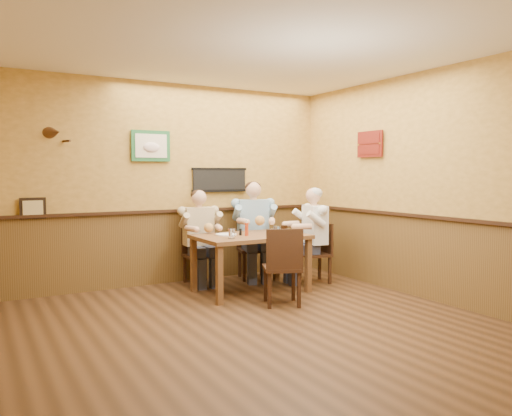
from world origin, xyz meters
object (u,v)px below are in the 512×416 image
(diner_blue_polo, at_px, (253,235))
(diner_white_elder, at_px, (315,240))
(chair_near_side, at_px, (282,266))
(pepper_shaker, at_px, (240,232))
(cola_tumbler, at_px, (284,230))
(chair_back_right, at_px, (253,248))
(diner_tan_shirt, at_px, (199,242))
(hot_sauce_bottle, at_px, (247,228))
(chair_right_end, at_px, (315,253))
(water_glass_left, at_px, (232,234))
(chair_back_left, at_px, (199,254))
(salt_shaker, at_px, (232,232))
(water_glass_mid, at_px, (277,231))
(dining_table, at_px, (251,242))

(diner_blue_polo, distance_m, diner_white_elder, 0.91)
(chair_near_side, bearing_deg, pepper_shaker, -55.24)
(chair_near_side, height_order, cola_tumbler, chair_near_side)
(chair_back_right, distance_m, diner_tan_shirt, 0.84)
(cola_tumbler, bearing_deg, hot_sauce_bottle, 165.92)
(diner_tan_shirt, relative_size, pepper_shaker, 13.83)
(hot_sauce_bottle, bearing_deg, chair_right_end, 4.69)
(chair_back_right, xyz_separation_m, diner_tan_shirt, (-0.82, 0.09, 0.14))
(water_glass_left, xyz_separation_m, hot_sauce_bottle, (0.30, 0.17, 0.03))
(chair_near_side, bearing_deg, chair_back_left, -51.80)
(water_glass_left, xyz_separation_m, pepper_shaker, (0.25, 0.24, -0.02))
(chair_back_left, relative_size, chair_near_side, 0.90)
(chair_near_side, relative_size, hot_sauce_bottle, 4.95)
(chair_near_side, distance_m, cola_tumbler, 0.77)
(diner_white_elder, relative_size, cola_tumbler, 10.33)
(chair_right_end, distance_m, pepper_shaker, 1.26)
(salt_shaker, xyz_separation_m, pepper_shaker, (0.14, 0.04, -0.01))
(chair_back_right, bearing_deg, diner_white_elder, -29.22)
(chair_back_right, height_order, diner_blue_polo, diner_blue_polo)
(chair_right_end, xyz_separation_m, chair_near_side, (-1.05, -0.77, 0.04))
(diner_blue_polo, bearing_deg, hot_sauce_bottle, -107.57)
(diner_blue_polo, bearing_deg, pepper_shaker, -112.94)
(water_glass_mid, relative_size, cola_tumbler, 1.14)
(diner_white_elder, bearing_deg, cola_tumbler, -60.84)
(chair_back_left, height_order, hot_sauce_bottle, hot_sauce_bottle)
(cola_tumbler, bearing_deg, diner_white_elder, 18.45)
(diner_tan_shirt, height_order, diner_blue_polo, diner_blue_polo)
(chair_back_left, distance_m, hot_sauce_bottle, 0.99)
(chair_back_left, relative_size, diner_tan_shirt, 0.70)
(dining_table, height_order, diner_blue_polo, diner_blue_polo)
(chair_right_end, bearing_deg, hot_sauce_bottle, -74.60)
(chair_right_end, relative_size, water_glass_mid, 6.33)
(diner_white_elder, xyz_separation_m, pepper_shaker, (-1.20, -0.02, 0.19))
(chair_back_left, height_order, diner_white_elder, diner_white_elder)
(diner_tan_shirt, distance_m, cola_tumbler, 1.27)
(dining_table, bearing_deg, water_glass_mid, -61.15)
(dining_table, distance_m, pepper_shaker, 0.20)
(chair_back_left, height_order, salt_shaker, salt_shaker)
(diner_tan_shirt, bearing_deg, chair_near_side, -71.24)
(diner_blue_polo, relative_size, cola_tumbler, 10.97)
(chair_back_right, xyz_separation_m, pepper_shaker, (-0.57, -0.68, 0.34))
(chair_back_right, bearing_deg, cola_tumbler, -74.55)
(water_glass_mid, bearing_deg, cola_tumbler, 35.99)
(diner_blue_polo, bearing_deg, diner_white_elder, -29.22)
(chair_near_side, xyz_separation_m, diner_blue_polo, (0.42, 1.43, 0.18))
(diner_tan_shirt, height_order, hot_sauce_bottle, diner_tan_shirt)
(dining_table, distance_m, diner_blue_polo, 0.82)
(water_glass_mid, xyz_separation_m, salt_shaker, (-0.47, 0.31, -0.02))
(diner_tan_shirt, bearing_deg, water_glass_mid, -58.75)
(diner_white_elder, distance_m, water_glass_left, 1.49)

